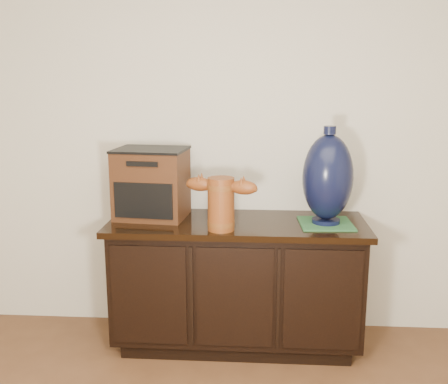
# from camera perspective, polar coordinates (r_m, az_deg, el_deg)

# --- Properties ---
(room) EXTENTS (5.00, 5.00, 5.00)m
(room) POSITION_cam_1_polar(r_m,az_deg,el_deg) (0.70, -6.19, -9.60)
(room) COLOR #52321C
(room) RESTS_ON ground
(sideboard) EXTENTS (1.46, 0.56, 0.75)m
(sideboard) POSITION_cam_1_polar(r_m,az_deg,el_deg) (3.10, 1.39, -9.78)
(sideboard) COLOR black
(sideboard) RESTS_ON ground
(terracotta_vessel) EXTENTS (0.40, 0.18, 0.29)m
(terracotta_vessel) POSITION_cam_1_polar(r_m,az_deg,el_deg) (2.78, -0.32, -0.96)
(terracotta_vessel) COLOR brown
(terracotta_vessel) RESTS_ON sideboard
(tv_radio) EXTENTS (0.43, 0.36, 0.40)m
(tv_radio) POSITION_cam_1_polar(r_m,az_deg,el_deg) (3.06, -7.89, 0.95)
(tv_radio) COLOR #3D1F0F
(tv_radio) RESTS_ON sideboard
(green_mat) EXTENTS (0.30, 0.30, 0.01)m
(green_mat) POSITION_cam_1_polar(r_m,az_deg,el_deg) (2.98, 11.01, -3.37)
(green_mat) COLOR #285A30
(green_mat) RESTS_ON sideboard
(lamp_base) EXTENTS (0.29, 0.29, 0.54)m
(lamp_base) POSITION_cam_1_polar(r_m,az_deg,el_deg) (2.92, 11.23, 1.54)
(lamp_base) COLOR black
(lamp_base) RESTS_ON green_mat
(spray_can) EXTENTS (0.06, 0.06, 0.18)m
(spray_can) POSITION_cam_1_polar(r_m,az_deg,el_deg) (3.07, -1.10, -1.10)
(spray_can) COLOR #5B100F
(spray_can) RESTS_ON sideboard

